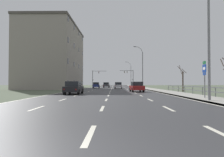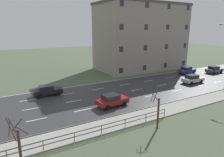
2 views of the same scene
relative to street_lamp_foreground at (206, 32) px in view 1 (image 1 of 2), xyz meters
The scene contains 17 objects.
ground_plane 37.64m from the street_lamp_foreground, 101.51° to the left, with size 160.00×160.00×0.12m.
road_asphalt_strip 49.36m from the street_lamp_foreground, 98.71° to the left, with size 14.00×120.00×0.03m.
sidewalk_right 48.80m from the street_lamp_foreground, 88.83° to the left, with size 3.00×120.00×0.12m.
guardrail 8.03m from the street_lamp_foreground, 68.81° to the left, with size 0.07×26.53×1.00m.
street_lamp_foreground is the anchor object (origin of this frame).
street_lamp_midground 34.42m from the street_lamp_foreground, 89.96° to the left, with size 2.33×0.24×10.44m.
street_lamp_distant 68.85m from the street_lamp_foreground, 89.99° to the left, with size 2.46×0.24×10.29m.
highway_sign 4.08m from the street_lamp_foreground, 69.19° to the left, with size 0.09×0.68×3.27m.
traffic_signal_right 62.28m from the street_lamp_foreground, 90.71° to the left, with size 5.20×0.36×6.39m.
traffic_signal_left 65.32m from the street_lamp_foreground, 102.67° to the left, with size 5.55×0.36×6.31m.
car_near_right 41.62m from the street_lamp_foreground, 106.48° to the left, with size 1.98×4.17×1.57m.
car_near_left 46.70m from the street_lamp_foreground, 101.40° to the left, with size 1.95×4.16×1.57m.
car_distant 35.03m from the street_lamp_foreground, 99.60° to the left, with size 1.98×4.17×1.57m.
car_far_left 16.88m from the street_lamp_foreground, 101.92° to the left, with size 2.02×4.20×1.57m.
car_far_right 15.78m from the street_lamp_foreground, 140.75° to the left, with size 1.88×4.12×1.57m.
brick_building 40.76m from the street_lamp_foreground, 122.37° to the left, with size 11.59×21.04×15.46m.
bare_tree_mid 17.71m from the street_lamp_foreground, 76.71° to the left, with size 1.34×1.27×4.23m.
Camera 1 is at (0.64, -3.27, 1.38)m, focal length 32.13 mm.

